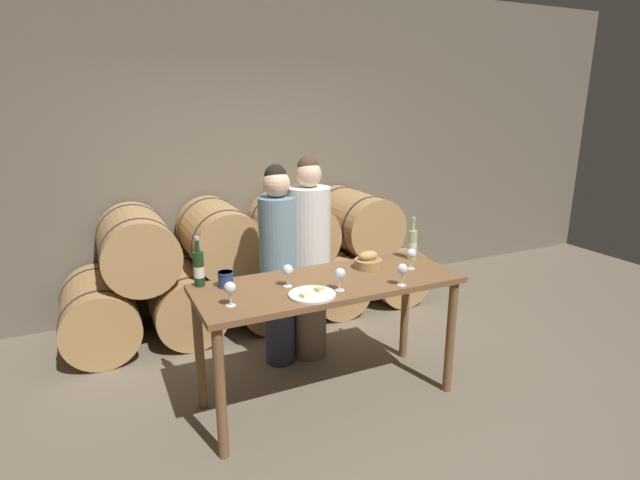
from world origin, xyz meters
TOP-DOWN VIEW (x-y plane):
  - ground_plane at (0.00, 0.00)m, footprint 10.00×10.00m
  - stone_wall_back at (0.00, 2.13)m, footprint 10.00×0.12m
  - barrel_stack at (0.00, 1.54)m, footprint 3.49×0.94m
  - tasting_table at (0.00, 0.00)m, footprint 1.80×0.69m
  - person_left at (-0.12, 0.65)m, footprint 0.29×0.29m
  - person_right at (0.15, 0.65)m, footprint 0.34×0.34m
  - wine_bottle_red at (-0.80, 0.28)m, footprint 0.07×0.07m
  - wine_bottle_white at (0.79, 0.16)m, footprint 0.07×0.07m
  - blue_crock at (-0.65, 0.18)m, footprint 0.10×0.10m
  - bread_basket at (0.37, 0.11)m, footprint 0.20×0.20m
  - cheese_plate at (-0.21, -0.19)m, footprint 0.30×0.30m
  - wine_glass_far_left at (-0.71, -0.13)m, footprint 0.07×0.07m
  - wine_glass_left at (-0.29, 0.02)m, footprint 0.07×0.07m
  - wine_glass_center at (-0.01, -0.19)m, footprint 0.07×0.07m
  - wine_glass_right at (0.39, -0.29)m, footprint 0.07×0.07m
  - wine_glass_far_right at (0.64, -0.03)m, footprint 0.07×0.07m

SIDE VIEW (x-z plane):
  - ground_plane at x=0.00m, z-range 0.00..0.00m
  - barrel_stack at x=0.00m, z-range -0.04..1.15m
  - tasting_table at x=0.00m, z-range 0.33..1.23m
  - person_left at x=-0.12m, z-range 0.04..1.65m
  - person_right at x=0.15m, z-range 0.02..1.68m
  - cheese_plate at x=-0.21m, z-range 0.89..0.93m
  - bread_basket at x=0.37m, z-range 0.88..1.01m
  - blue_crock at x=-0.65m, z-range 0.90..1.01m
  - wine_glass_far_left at x=-0.71m, z-range 0.93..1.08m
  - wine_glass_left at x=-0.29m, z-range 0.93..1.08m
  - wine_glass_center at x=-0.01m, z-range 0.93..1.08m
  - wine_glass_right at x=0.39m, z-range 0.93..1.08m
  - wine_glass_far_right at x=0.64m, z-range 0.93..1.08m
  - wine_bottle_white at x=0.79m, z-range 0.85..1.18m
  - wine_bottle_red at x=-0.80m, z-range 0.85..1.19m
  - stone_wall_back at x=0.00m, z-range 0.00..3.20m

